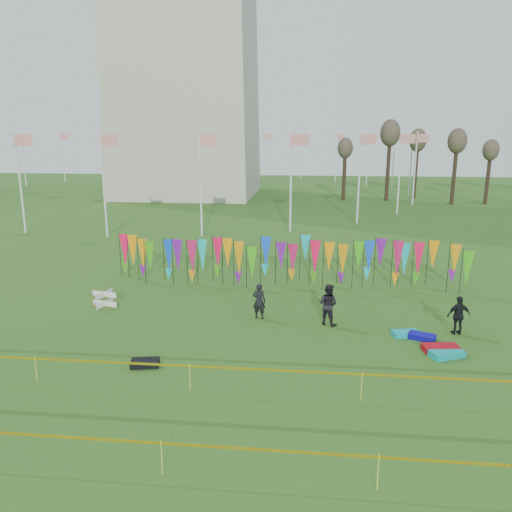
# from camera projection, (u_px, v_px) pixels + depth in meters

# --- Properties ---
(ground) EXTENTS (160.00, 160.00, 0.00)m
(ground) POSITION_uv_depth(u_px,v_px,m) (265.00, 357.00, 17.89)
(ground) COLOR #285417
(ground) RESTS_ON ground
(flagpole_ring) EXTENTS (57.40, 56.16, 8.00)m
(flagpole_ring) POSITION_uv_depth(u_px,v_px,m) (190.00, 163.00, 64.71)
(flagpole_ring) COLOR silver
(flagpole_ring) RESTS_ON ground
(banner_row) EXTENTS (18.64, 0.64, 2.39)m
(banner_row) POSITION_uv_depth(u_px,v_px,m) (285.00, 257.00, 26.11)
(banner_row) COLOR black
(banner_row) RESTS_ON ground
(caution_tape_near) EXTENTS (26.00, 0.02, 0.90)m
(caution_tape_near) POSITION_uv_depth(u_px,v_px,m) (250.00, 370.00, 15.18)
(caution_tape_near) COLOR #DAC304
(caution_tape_near) RESTS_ON ground
(caution_tape_far) EXTENTS (26.00, 0.02, 0.90)m
(caution_tape_far) POSITION_uv_depth(u_px,v_px,m) (230.00, 449.00, 11.38)
(caution_tape_far) COLOR #DAC304
(caution_tape_far) RESTS_ON ground
(box_kite) EXTENTS (0.65, 0.65, 0.73)m
(box_kite) POSITION_uv_depth(u_px,v_px,m) (105.00, 299.00, 23.02)
(box_kite) COLOR red
(box_kite) RESTS_ON ground
(person_left) EXTENTS (0.64, 0.52, 1.56)m
(person_left) POSITION_uv_depth(u_px,v_px,m) (259.00, 301.00, 21.44)
(person_left) COLOR black
(person_left) RESTS_ON ground
(person_mid) EXTENTS (1.00, 0.86, 1.76)m
(person_mid) POSITION_uv_depth(u_px,v_px,m) (328.00, 304.00, 20.74)
(person_mid) COLOR black
(person_mid) RESTS_ON ground
(person_right) EXTENTS (1.01, 0.69, 1.58)m
(person_right) POSITION_uv_depth(u_px,v_px,m) (459.00, 315.00, 19.72)
(person_right) COLOR black
(person_right) RESTS_ON ground
(kite_bag_turquoise) EXTENTS (1.15, 0.76, 0.21)m
(kite_bag_turquoise) POSITION_uv_depth(u_px,v_px,m) (406.00, 334.00, 19.68)
(kite_bag_turquoise) COLOR #0BA3AB
(kite_bag_turquoise) RESTS_ON ground
(kite_bag_blue) EXTENTS (1.13, 0.89, 0.21)m
(kite_bag_blue) POSITION_uv_depth(u_px,v_px,m) (422.00, 337.00, 19.40)
(kite_bag_blue) COLOR #0D099F
(kite_bag_blue) RESTS_ON ground
(kite_bag_red) EXTENTS (1.36, 0.74, 0.24)m
(kite_bag_red) POSITION_uv_depth(u_px,v_px,m) (441.00, 348.00, 18.29)
(kite_bag_red) COLOR #AA0B15
(kite_bag_red) RESTS_ON ground
(kite_bag_black) EXTENTS (1.04, 0.73, 0.22)m
(kite_bag_black) POSITION_uv_depth(u_px,v_px,m) (145.00, 363.00, 17.15)
(kite_bag_black) COLOR black
(kite_bag_black) RESTS_ON ground
(kite_bag_teal) EXTENTS (1.33, 1.00, 0.23)m
(kite_bag_teal) POSITION_uv_depth(u_px,v_px,m) (447.00, 354.00, 17.85)
(kite_bag_teal) COLOR #0B9FA5
(kite_bag_teal) RESTS_ON ground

